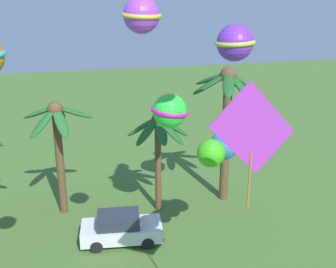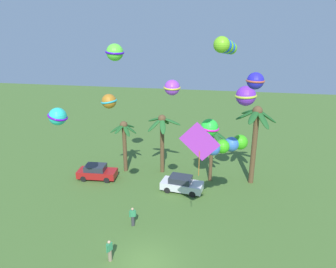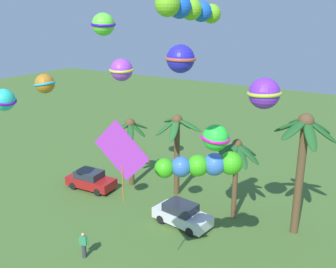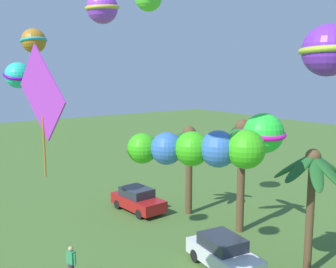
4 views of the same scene
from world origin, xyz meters
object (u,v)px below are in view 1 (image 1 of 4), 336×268
kite_tube_4 (238,137)px  palm_tree_1 (227,103)px  kite_ball_9 (170,111)px  palm_tree_0 (57,132)px  palm_tree_3 (158,136)px  kite_diamond_1 (253,131)px  parked_car_1 (121,228)px  kite_ball_7 (235,43)px  kite_ball_2 (141,15)px

kite_tube_4 → palm_tree_1: bearing=70.0°
palm_tree_1 → kite_ball_9: palm_tree_1 is taller
palm_tree_0 → palm_tree_3: 5.34m
palm_tree_0 → palm_tree_1: 9.33m
palm_tree_1 → kite_diamond_1: 12.84m
parked_car_1 → kite_ball_9: (2.37, -0.34, 5.84)m
palm_tree_0 → kite_ball_7: bearing=-30.4°
kite_ball_2 → kite_ball_9: 7.44m
kite_ball_9 → kite_diamond_1: bearing=-91.0°
palm_tree_1 → palm_tree_3: (-4.02, -0.35, -1.44)m
kite_ball_2 → palm_tree_3: bearing=73.7°
palm_tree_1 → parked_car_1: bearing=-155.2°
parked_car_1 → kite_tube_4: 8.48m
parked_car_1 → palm_tree_1: bearing=24.8°
parked_car_1 → kite_ball_7: size_ratio=2.18×
parked_car_1 → kite_ball_2: bearing=-89.5°
palm_tree_0 → kite_ball_9: size_ratio=2.93×
palm_tree_0 → parked_car_1: bearing=-55.1°
parked_car_1 → palm_tree_3: bearing=46.4°
palm_tree_1 → kite_ball_7: bearing=-110.2°
palm_tree_3 → kite_ball_9: 3.74m
palm_tree_0 → palm_tree_1: palm_tree_1 is taller
palm_tree_1 → kite_ball_2: (-6.52, -8.90, 5.17)m
kite_diamond_1 → kite_ball_9: (0.14, 8.44, -1.75)m
palm_tree_3 → kite_ball_7: 6.75m
parked_car_1 → kite_diamond_1: kite_diamond_1 is taller
kite_ball_2 → kite_tube_4: kite_ball_2 is taller
palm_tree_1 → kite_ball_7: kite_ball_7 is taller
palm_tree_1 → kite_tube_4: bearing=-110.0°
palm_tree_0 → kite_ball_2: size_ratio=4.27×
kite_ball_9 → palm_tree_0: bearing=140.4°
palm_tree_3 → kite_ball_9: kite_ball_9 is taller
kite_tube_4 → kite_ball_7: (1.44, 3.98, 2.87)m
palm_tree_3 → kite_ball_2: (-2.51, -8.55, 6.61)m
palm_tree_1 → kite_diamond_1: kite_diamond_1 is taller
kite_ball_9 → palm_tree_1: bearing=38.7°
palm_tree_3 → kite_tube_4: bearing=-81.0°
palm_tree_3 → palm_tree_0: bearing=167.8°
kite_tube_4 → kite_ball_7: bearing=70.1°
kite_diamond_1 → kite_ball_7: bearing=69.8°
palm_tree_0 → kite_ball_9: bearing=-39.6°
palm_tree_1 → kite_ball_9: 5.45m
palm_tree_3 → kite_ball_7: kite_ball_7 is taller
kite_ball_7 → palm_tree_3: bearing=127.1°
kite_tube_4 → kite_ball_7: 5.11m
kite_diamond_1 → kite_ball_7: (2.94, 8.00, 1.23)m
kite_tube_4 → kite_ball_9: kite_ball_9 is taller
palm_tree_0 → kite_diamond_1: (4.88, -12.59, 3.65)m
parked_car_1 → kite_ball_9: bearing=-8.2°
kite_ball_2 → kite_ball_7: 7.36m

